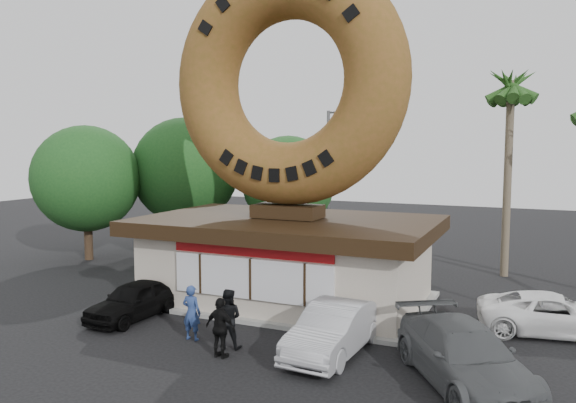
% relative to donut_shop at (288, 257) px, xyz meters
% --- Properties ---
extents(ground, '(90.00, 90.00, 0.00)m').
position_rel_donut_shop_xyz_m(ground, '(0.00, -5.98, -1.77)').
color(ground, black).
rests_on(ground, ground).
extents(donut_shop, '(11.20, 7.20, 3.80)m').
position_rel_donut_shop_xyz_m(donut_shop, '(0.00, 0.00, 0.00)').
color(donut_shop, beige).
rests_on(donut_shop, ground).
extents(giant_donut, '(9.34, 2.38, 9.34)m').
position_rel_donut_shop_xyz_m(giant_donut, '(0.00, 0.02, 6.71)').
color(giant_donut, brown).
rests_on(giant_donut, donut_shop).
extents(tree_west, '(6.00, 6.00, 7.65)m').
position_rel_donut_shop_xyz_m(tree_west, '(-9.50, 7.02, 2.87)').
color(tree_west, '#473321').
rests_on(tree_west, ground).
extents(tree_mid, '(5.20, 5.20, 6.63)m').
position_rel_donut_shop_xyz_m(tree_mid, '(-4.00, 9.02, 2.25)').
color(tree_mid, '#473321').
rests_on(tree_mid, ground).
extents(tree_far, '(5.60, 5.60, 7.14)m').
position_rel_donut_shop_xyz_m(tree_far, '(-13.00, 3.02, 2.56)').
color(tree_far, '#473321').
rests_on(tree_far, ground).
extents(palm_near, '(2.60, 2.60, 9.75)m').
position_rel_donut_shop_xyz_m(palm_near, '(7.50, 8.02, 6.65)').
color(palm_near, '#726651').
rests_on(palm_near, ground).
extents(street_lamp, '(2.11, 0.20, 8.00)m').
position_rel_donut_shop_xyz_m(street_lamp, '(-1.86, 10.02, 2.72)').
color(street_lamp, '#59595E').
rests_on(street_lamp, ground).
extents(person_left, '(0.64, 0.42, 1.74)m').
position_rel_donut_shop_xyz_m(person_left, '(-0.94, -5.24, -0.89)').
color(person_left, navy).
rests_on(person_left, ground).
extents(person_center, '(1.02, 0.88, 1.81)m').
position_rel_donut_shop_xyz_m(person_center, '(0.45, -5.40, -0.86)').
color(person_center, black).
rests_on(person_center, ground).
extents(person_right, '(1.07, 0.56, 1.75)m').
position_rel_donut_shop_xyz_m(person_right, '(0.67, -6.16, -0.89)').
color(person_right, black).
rests_on(person_right, ground).
extents(car_black, '(1.76, 3.92, 1.31)m').
position_rel_donut_shop_xyz_m(car_black, '(-4.03, -4.23, -1.11)').
color(car_black, black).
rests_on(car_black, ground).
extents(car_silver, '(1.79, 4.52, 1.46)m').
position_rel_donut_shop_xyz_m(car_silver, '(3.51, -4.54, -1.03)').
color(car_silver, '#B6B7BB').
rests_on(car_silver, ground).
extents(car_grey, '(4.67, 5.59, 1.53)m').
position_rel_donut_shop_xyz_m(car_grey, '(7.25, -5.21, -1.00)').
color(car_grey, '#585B5D').
rests_on(car_grey, ground).
extents(car_white, '(5.04, 2.96, 1.32)m').
position_rel_donut_shop_xyz_m(car_white, '(9.45, -0.05, -1.11)').
color(car_white, white).
rests_on(car_white, ground).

